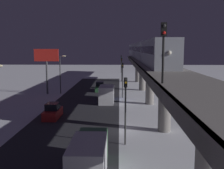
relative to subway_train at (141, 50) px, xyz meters
The scene contains 15 objects.
ground_plane 36.37m from the subway_train, 81.48° to the left, with size 240.00×240.00×0.00m, color white.
avenue_asphalt 37.48m from the subway_train, 73.32° to the left, with size 11.00×104.69×0.01m, color #28282D.
elevated_railway 35.07m from the subway_train, 89.85° to the left, with size 5.00×104.69×6.77m.
subway_train is the anchor object (origin of this frame).
rail_signal 46.42m from the subway_train, 87.45° to the left, with size 0.36×0.41×4.00m.
sedan_green 13.49m from the subway_train, 34.61° to the left, with size 1.91×4.72×1.97m.
sedan_red 33.39m from the subway_train, 65.09° to the left, with size 1.80×4.50×1.97m.
box_truck 20.74m from the subway_train, 68.66° to the left, with size 2.40×7.40×2.80m.
delivery_van 46.94m from the subway_train, 81.22° to the left, with size 2.40×7.40×2.80m.
traffic_light_near 39.87m from the subway_train, 83.66° to the left, with size 0.32×0.44×6.40m.
traffic_light_mid 15.62m from the subway_train, 73.04° to the left, with size 0.32×0.44×6.40m.
traffic_light_far 12.34m from the subway_train, 67.72° to the right, with size 0.32×0.44×6.40m.
traffic_light_distant 36.25m from the subway_train, 83.01° to the right, with size 0.32×0.44×6.40m.
commercial_billboard 22.03m from the subway_train, 28.48° to the left, with size 4.80×0.36×8.90m.
street_lamp_far 19.67m from the subway_train, 31.04° to the left, with size 1.35×0.44×7.65m.
Camera 1 is at (-0.29, 29.94, 9.13)m, focal length 44.65 mm.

